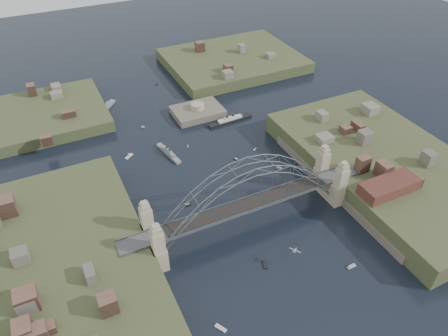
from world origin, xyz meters
TOP-DOWN VIEW (x-y plane):
  - ground at (0.00, 0.00)m, footprint 500.00×500.00m
  - bridge at (0.00, 0.00)m, footprint 84.00×13.80m
  - shore_west at (-57.32, 0.00)m, footprint 50.50×90.00m
  - shore_east at (57.32, 0.00)m, footprint 50.50×90.00m
  - headland_nw at (-55.00, 95.00)m, footprint 60.00×45.00m
  - headland_ne at (50.00, 110.00)m, footprint 70.00×55.00m
  - fort_island at (12.00, 70.00)m, footprint 22.00×16.00m
  - wharf_shed at (44.00, -14.00)m, footprint 20.00×8.00m
  - finger_pier at (39.00, -28.00)m, footprint 4.00×22.00m
  - naval_cruiser_near at (-10.44, 46.83)m, footprint 5.05×15.85m
  - naval_cruiser_far at (-25.21, 92.12)m, footprint 12.74×13.94m
  - ocean_liner at (22.29, 57.84)m, footprint 20.81×3.80m
  - aeroplane at (3.57, -20.90)m, footprint 2.20×3.07m
  - small_boat_a at (-14.82, 16.41)m, footprint 2.53×1.05m
  - small_boat_b at (11.99, 31.98)m, footprint 1.59×1.91m
  - small_boat_c at (-3.68, -17.22)m, footprint 1.95×3.30m
  - small_boat_d at (21.84, 34.66)m, footprint 2.02×1.57m
  - small_boat_e at (-25.06, 52.24)m, footprint 3.85×3.37m
  - small_boat_f at (-1.69, 48.34)m, footprint 1.21×1.75m
  - small_boat_g at (18.68, -29.05)m, footprint 3.02×1.12m
  - small_boat_h at (-13.82, 70.12)m, footprint 1.79×1.10m
  - small_boat_i at (24.30, 19.83)m, footprint 1.96×2.79m
  - small_boat_j at (-24.21, -29.95)m, footprint 2.57×3.37m
  - small_boat_k at (4.61, 106.02)m, footprint 1.57×1.63m

SIDE VIEW (x-z plane):
  - fort_island at x=12.00m, z-range -5.04..4.36m
  - ground at x=0.00m, z-range 0.00..0.00m
  - small_boat_c at x=-3.68m, z-range -0.08..0.38m
  - small_boat_d at x=21.84m, z-range -0.08..0.38m
  - small_boat_f at x=-1.69m, z-range -0.08..0.38m
  - small_boat_j at x=-24.21m, z-range -0.08..0.38m
  - small_boat_k at x=4.61m, z-range -0.08..0.38m
  - small_boat_g at x=18.68m, z-range -0.43..0.99m
  - small_boat_i at x=24.30m, z-range -0.43..1.00m
  - small_boat_a at x=-14.82m, z-range -0.43..1.00m
  - small_boat_b at x=11.99m, z-range -0.42..1.00m
  - small_boat_h at x=-13.82m, z-range -0.42..1.01m
  - headland_nw at x=-55.00m, z-range -4.00..5.00m
  - small_boat_e at x=-25.06m, z-range -0.57..1.81m
  - finger_pier at x=39.00m, z-range 0.00..1.40m
  - naval_cruiser_near at x=-10.44m, z-range -1.63..3.09m
  - headland_ne at x=50.00m, z-range -4.00..5.50m
  - ocean_liner at x=22.29m, z-range -1.75..3.33m
  - naval_cruiser_far at x=-25.21m, z-range -1.93..3.68m
  - shore_west at x=-57.32m, z-range -4.03..7.97m
  - shore_east at x=57.32m, z-range -4.03..7.97m
  - aeroplane at x=3.57m, z-range 6.15..6.66m
  - wharf_shed at x=44.00m, z-range 8.00..12.00m
  - bridge at x=0.00m, z-range 0.02..24.62m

